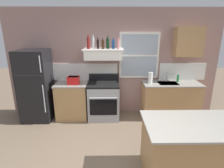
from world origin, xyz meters
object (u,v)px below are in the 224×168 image
at_px(bottle_brown_stout, 103,44).
at_px(bottle_dark_green_wine, 108,43).
at_px(bottle_rose_pink, 118,44).
at_px(refrigerator, 36,86).
at_px(paper_towel_roll, 150,78).
at_px(stove_range, 104,100).
at_px(bottle_balsamic_dark, 98,44).
at_px(toaster, 74,80).
at_px(bottle_red_label_wine, 88,43).
at_px(bottle_blue_liqueur, 113,44).
at_px(bottle_clear_tall, 93,43).
at_px(kitchen_island, 190,151).
at_px(dish_soap_bottle, 178,78).

height_order(bottle_brown_stout, bottle_dark_green_wine, bottle_dark_green_wine).
xyz_separation_m(bottle_dark_green_wine, bottle_rose_pink, (0.25, -0.09, -0.01)).
distance_m(refrigerator, paper_towel_roll, 2.81).
relative_size(stove_range, paper_towel_roll, 4.04).
xyz_separation_m(refrigerator, paper_towel_roll, (2.81, 0.06, 0.18)).
bearing_deg(bottle_balsamic_dark, toaster, -165.05).
height_order(toaster, bottle_red_label_wine, bottle_red_label_wine).
bearing_deg(bottle_rose_pink, bottle_blue_liqueur, 155.37).
bearing_deg(bottle_clear_tall, bottle_blue_liqueur, -1.99).
relative_size(toaster, bottle_dark_green_wine, 1.02).
relative_size(bottle_brown_stout, paper_towel_roll, 0.92).
bearing_deg(bottle_dark_green_wine, kitchen_island, -59.86).
xyz_separation_m(toaster, bottle_clear_tall, (0.49, 0.16, 0.87)).
xyz_separation_m(stove_range, paper_towel_roll, (1.16, 0.04, 0.58)).
distance_m(bottle_clear_tall, bottle_blue_liqueur, 0.48).
distance_m(refrigerator, bottle_brown_stout, 1.92).
relative_size(bottle_clear_tall, bottle_brown_stout, 1.29).
xyz_separation_m(bottle_blue_liqueur, bottle_rose_pink, (0.11, -0.05, 0.01)).
bearing_deg(bottle_red_label_wine, kitchen_island, -50.61).
height_order(bottle_brown_stout, bottle_rose_pink, bottle_rose_pink).
bearing_deg(bottle_dark_green_wine, bottle_balsamic_dark, -174.86).
relative_size(refrigerator, toaster, 5.84).
bearing_deg(bottle_brown_stout, bottle_red_label_wine, 174.99).
relative_size(bottle_rose_pink, paper_towel_roll, 1.02).
height_order(toaster, bottle_blue_liqueur, bottle_blue_liqueur).
bearing_deg(bottle_red_label_wine, stove_range, -12.27).
relative_size(bottle_red_label_wine, bottle_balsamic_dark, 1.26).
distance_m(bottle_rose_pink, dish_soap_bottle, 1.75).
bearing_deg(bottle_balsamic_dark, paper_towel_roll, -4.11).
bearing_deg(bottle_rose_pink, toaster, -175.08).
distance_m(stove_range, bottle_brown_stout, 1.39).
relative_size(refrigerator, bottle_rose_pink, 6.26).
height_order(toaster, dish_soap_bottle, toaster).
distance_m(bottle_dark_green_wine, kitchen_island, 2.84).
bearing_deg(bottle_balsamic_dark, bottle_rose_pink, -7.94).
height_order(bottle_red_label_wine, bottle_brown_stout, bottle_red_label_wine).
bearing_deg(bottle_blue_liqueur, paper_towel_roll, -4.80).
distance_m(toaster, bottle_rose_pink, 1.38).
relative_size(stove_range, bottle_dark_green_wine, 3.73).
height_order(refrigerator, bottle_balsamic_dark, bottle_balsamic_dark).
bearing_deg(toaster, bottle_rose_pink, 4.92).
height_order(bottle_rose_pink, paper_towel_roll, bottle_rose_pink).
distance_m(bottle_blue_liqueur, kitchen_island, 2.75).
distance_m(bottle_blue_liqueur, dish_soap_bottle, 1.84).
bearing_deg(bottle_rose_pink, refrigerator, -177.56).
height_order(refrigerator, stove_range, refrigerator).
xyz_separation_m(bottle_balsamic_dark, bottle_brown_stout, (0.12, -0.08, -0.00)).
xyz_separation_m(stove_range, bottle_red_label_wine, (-0.34, 0.07, 1.42)).
height_order(paper_towel_roll, dish_soap_bottle, paper_towel_roll).
relative_size(stove_range, bottle_rose_pink, 3.94).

